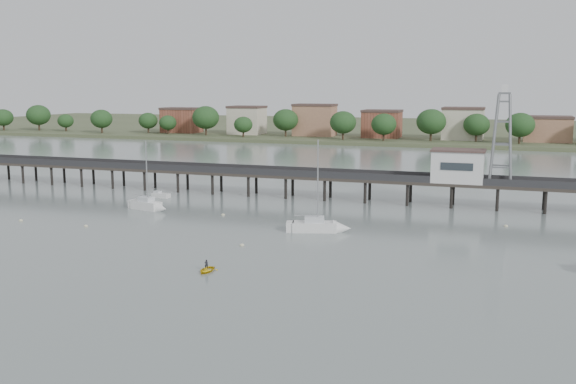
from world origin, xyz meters
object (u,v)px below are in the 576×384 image
at_px(sailboat_b, 151,206).
at_px(white_tender, 161,195).
at_px(yellow_dinghy, 207,272).
at_px(pier, 308,176).
at_px(lattice_tower, 502,139).
at_px(sailboat_c, 323,227).

xyz_separation_m(sailboat_b, white_tender, (-4.39, 10.71, -0.26)).
height_order(white_tender, yellow_dinghy, yellow_dinghy).
relative_size(pier, white_tender, 44.46).
height_order(lattice_tower, sailboat_c, lattice_tower).
xyz_separation_m(pier, yellow_dinghy, (3.00, -46.38, -3.79)).
bearing_deg(pier, sailboat_b, -137.69).
bearing_deg(sailboat_b, pier, 56.24).
distance_m(sailboat_b, sailboat_c, 30.39).
distance_m(sailboat_b, yellow_dinghy, 36.35).
relative_size(lattice_tower, white_tender, 4.59).
bearing_deg(pier, yellow_dinghy, -86.30).
relative_size(lattice_tower, sailboat_c, 1.20).
height_order(sailboat_b, sailboat_c, sailboat_c).
distance_m(pier, sailboat_c, 26.38).
bearing_deg(sailboat_b, sailboat_c, 2.62).
height_order(pier, sailboat_c, sailboat_c).
bearing_deg(sailboat_b, lattice_tower, 33.52).
bearing_deg(lattice_tower, yellow_dinghy, -121.58).
height_order(sailboat_c, white_tender, sailboat_c).
bearing_deg(white_tender, sailboat_c, -18.38).
distance_m(sailboat_c, yellow_dinghy, 22.97).
relative_size(sailboat_b, yellow_dinghy, 4.32).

